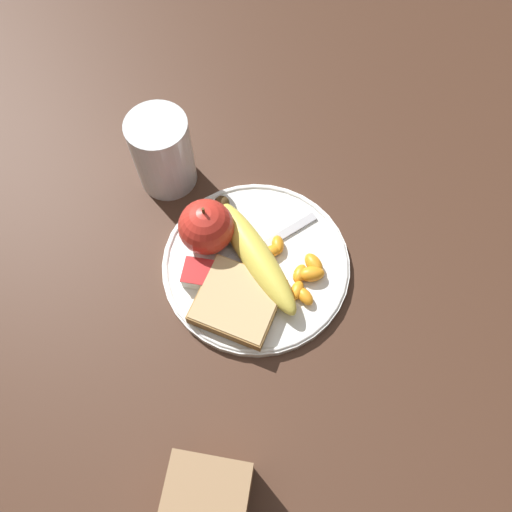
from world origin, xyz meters
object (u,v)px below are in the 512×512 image
fork (251,254)px  jam_packet (201,274)px  apple (206,227)px  bread_slice (238,301)px  condiment_caddy (207,501)px  banana (253,251)px  plate (256,264)px  juice_glass (163,154)px

fork → jam_packet: jam_packet is taller
apple → bread_slice: size_ratio=0.70×
bread_slice → condiment_caddy: (-0.01, 0.22, 0.02)m
banana → bread_slice: (0.01, 0.07, -0.01)m
condiment_caddy → plate: bearing=-90.4°
bread_slice → jam_packet: same height
fork → condiment_caddy: size_ratio=1.50×
banana → fork: size_ratio=1.17×
plate → apple: bearing=-18.0°
apple → banana: apple is taller
condiment_caddy → juice_glass: bearing=-70.0°
banana → bread_slice: banana is taller
jam_packet → apple: bearing=-87.4°
bread_slice → condiment_caddy: size_ratio=1.23×
juice_glass → plate: bearing=141.1°
juice_glass → jam_packet: 0.18m
banana → fork: banana is taller
plate → apple: size_ratio=3.04×
bread_slice → condiment_caddy: 0.23m
plate → banana: (0.01, -0.01, 0.02)m
bread_slice → jam_packet: size_ratio=2.62×
apple → fork: apple is taller
bread_slice → condiment_caddy: bearing=92.8°
juice_glass → jam_packet: bearing=118.5°
condiment_caddy → bread_slice: bearing=-87.2°
fork → condiment_caddy: (-0.01, 0.30, 0.03)m
banana → condiment_caddy: 0.29m
banana → apple: bearing=-14.0°
banana → jam_packet: banana is taller
fork → apple: bearing=-54.6°
juice_glass → apple: juice_glass is taller
fork → plate: bearing=87.2°
banana → jam_packet: size_ratio=3.76×
apple → bread_slice: 0.10m
plate → banana: banana is taller
apple → jam_packet: 0.06m
juice_glass → bread_slice: juice_glass is taller
banana → juice_glass: bearing=-38.3°
juice_glass → jam_packet: (-0.08, 0.15, -0.03)m
juice_glass → fork: (-0.14, 0.11, -0.04)m
juice_glass → banana: bearing=141.7°
plate → bread_slice: bearing=78.5°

